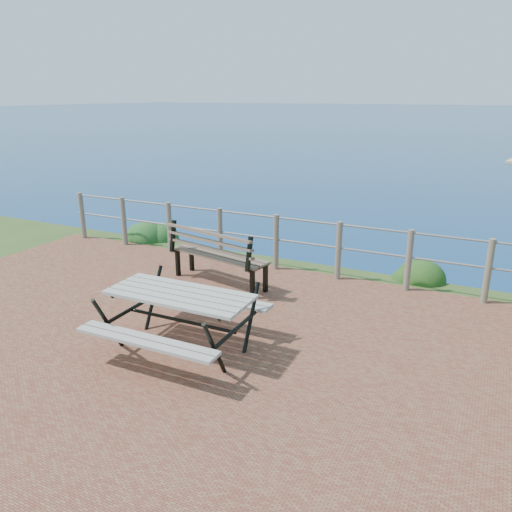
# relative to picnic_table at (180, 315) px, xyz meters

# --- Properties ---
(ground) EXTENTS (10.00, 7.00, 0.12)m
(ground) POSITION_rel_picnic_table_xyz_m (-0.18, -0.12, -0.48)
(ground) COLOR brown
(ground) RESTS_ON ground
(ocean) EXTENTS (1200.00, 1200.00, 0.00)m
(ocean) POSITION_rel_picnic_table_xyz_m (-0.18, 199.88, -0.48)
(ocean) COLOR navy
(ocean) RESTS_ON ground
(safety_railing) EXTENTS (9.40, 0.10, 1.00)m
(safety_railing) POSITION_rel_picnic_table_xyz_m (-0.18, 3.23, 0.10)
(safety_railing) COLOR #6B5B4C
(safety_railing) RESTS_ON ground
(picnic_table) EXTENTS (1.78, 1.53, 0.74)m
(picnic_table) POSITION_rel_picnic_table_xyz_m (0.00, 0.00, 0.00)
(picnic_table) COLOR #9D978C
(picnic_table) RESTS_ON ground
(park_bench) EXTENTS (1.83, 0.79, 1.00)m
(park_bench) POSITION_rel_picnic_table_xyz_m (-0.71, 2.15, 0.18)
(park_bench) COLOR brown
(park_bench) RESTS_ON ground
(shrub_lip_west) EXTENTS (0.81, 0.81, 0.57)m
(shrub_lip_west) POSITION_rel_picnic_table_xyz_m (-3.42, 3.80, -0.48)
(shrub_lip_west) COLOR #1F5420
(shrub_lip_west) RESTS_ON ground
(shrub_lip_east) EXTENTS (0.74, 0.74, 0.47)m
(shrub_lip_east) POSITION_rel_picnic_table_xyz_m (2.14, 4.00, -0.48)
(shrub_lip_east) COLOR #204013
(shrub_lip_east) RESTS_ON ground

